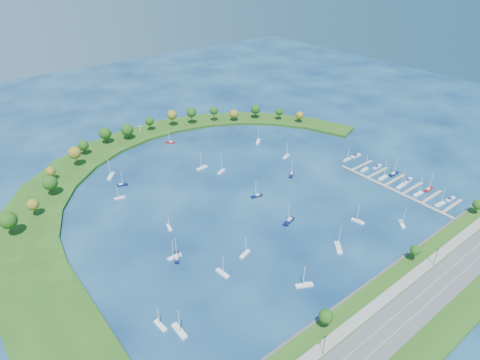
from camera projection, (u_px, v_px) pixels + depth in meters
ground at (239, 191)px, 262.72m from camera, size 700.00×700.00×0.00m
south_shoreline at (413, 305)px, 179.29m from camera, size 420.00×43.10×11.60m
breakwater at (138, 182)px, 270.22m from camera, size 286.74×247.64×2.00m
breakwater_trees at (144, 138)px, 307.02m from camera, size 241.35×88.40×14.91m
harbor_tower at (140, 129)px, 338.65m from camera, size 2.60×2.60×4.18m
dock_system at (400, 186)px, 267.17m from camera, size 24.28×82.00×1.60m
moored_boat_0 at (402, 223)px, 231.32m from camera, size 6.76×7.14×11.30m
moored_boat_1 at (120, 197)px, 254.62m from camera, size 6.82×3.48×9.65m
moored_boat_2 at (338, 247)px, 213.30m from camera, size 8.13×8.99×13.96m
moored_boat_3 at (289, 221)px, 233.31m from camera, size 9.64×5.05×13.65m
moored_boat_4 at (292, 174)px, 279.79m from camera, size 8.36×6.85×12.54m
moored_boat_5 at (258, 141)px, 325.53m from camera, size 8.38×7.63×13.05m
moored_boat_6 at (160, 325)px, 170.32m from camera, size 2.62×7.45×10.75m
moored_boat_7 at (179, 330)px, 167.93m from camera, size 2.64×9.11×13.35m
moored_boat_8 at (257, 195)px, 256.45m from camera, size 7.86×3.77×11.14m
moored_boat_9 at (221, 171)px, 283.35m from camera, size 7.74×4.74×11.02m
moored_boat_10 at (175, 256)px, 207.31m from camera, size 7.54×2.40×10.96m
moored_boat_11 at (304, 285)px, 190.14m from camera, size 8.42×5.88×12.18m
moored_boat_12 at (169, 227)px, 228.57m from camera, size 3.55×6.79×9.61m
moored_boat_13 at (222, 273)px, 197.06m from camera, size 3.00×8.07×11.59m
moored_boat_14 at (170, 142)px, 324.19m from camera, size 6.66×6.45×10.65m
moored_boat_15 at (122, 184)px, 268.04m from camera, size 7.59×4.54×10.79m
moored_boat_16 at (358, 221)px, 233.44m from camera, size 3.68×7.86×11.14m
moored_boat_17 at (245, 254)px, 209.06m from camera, size 7.69×4.22×10.89m
moored_boat_18 at (202, 167)px, 287.90m from camera, size 8.84×3.29×12.70m
moored_boat_19 at (177, 257)px, 206.50m from camera, size 6.20×8.23×12.07m
moored_boat_20 at (111, 176)px, 277.92m from camera, size 8.29×8.85×13.95m
moored_boat_21 at (286, 156)px, 303.18m from camera, size 8.12×4.67×11.52m
docked_boat_0 at (440, 204)px, 248.45m from camera, size 8.19×3.18×11.73m
docked_boat_1 at (450, 199)px, 253.59m from camera, size 7.93×2.67×1.59m
docked_boat_2 at (418, 194)px, 258.22m from camera, size 8.25×2.44×12.07m
docked_boat_3 at (429, 189)px, 263.22m from camera, size 8.02×2.64×11.64m
docked_boat_4 at (401, 186)px, 266.47m from camera, size 8.90×3.00×12.88m
docked_boat_5 at (408, 180)px, 273.06m from camera, size 8.50×3.55×1.68m
docked_boat_6 at (383, 177)px, 275.69m from camera, size 8.77×2.60×12.83m
docked_boat_7 at (394, 173)px, 280.42m from camera, size 8.64×2.62×12.61m
docked_boat_8 at (365, 169)px, 285.75m from camera, size 7.70×2.82×11.07m
docked_boat_9 at (377, 167)px, 289.49m from camera, size 8.26×2.85×1.66m
docked_boat_10 at (347, 159)px, 298.82m from camera, size 7.09×2.11×10.36m
docked_boat_11 at (356, 156)px, 304.05m from camera, size 9.22×3.15×1.85m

